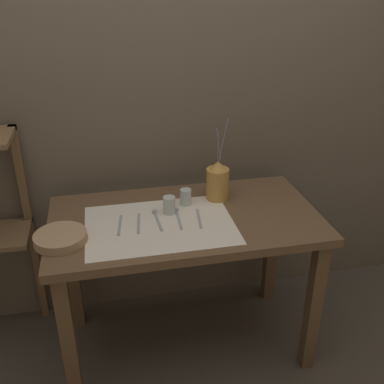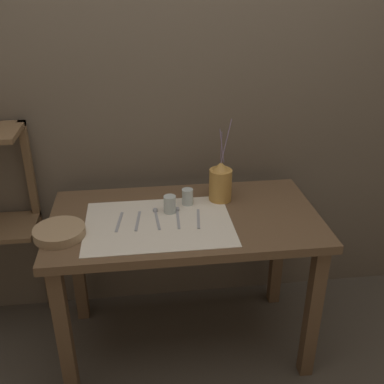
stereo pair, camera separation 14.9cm
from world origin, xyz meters
TOP-DOWN VIEW (x-y plane):
  - ground_plane at (0.00, 0.00)m, footprint 12.00×12.00m
  - stone_wall_back at (0.00, 0.44)m, footprint 7.00×0.06m
  - wooden_table at (0.00, 0.00)m, footprint 1.22×0.66m
  - linen_cloth at (-0.12, -0.06)m, footprint 0.65×0.46m
  - pitcher_with_flowers at (0.19, 0.14)m, footprint 0.11×0.11m
  - wooden_bowl at (-0.54, -0.11)m, footprint 0.22×0.22m
  - glass_tumbler_near at (-0.06, 0.04)m, footprint 0.06×0.06m
  - glass_tumbler_far at (0.03, 0.11)m, footprint 0.05×0.05m
  - fork_outer at (-0.30, -0.02)m, footprint 0.04×0.17m
  - fork_inner at (-0.21, -0.03)m, footprint 0.03×0.17m
  - spoon_inner at (-0.13, 0.02)m, footprint 0.03×0.18m
  - spoon_outer at (-0.03, 0.02)m, footprint 0.03×0.18m
  - knife_center at (0.06, -0.04)m, footprint 0.03×0.17m

SIDE VIEW (x-z plane):
  - ground_plane at x=0.00m, z-range 0.00..0.00m
  - wooden_table at x=0.00m, z-range 0.27..1.03m
  - linen_cloth at x=-0.12m, z-range 0.76..0.76m
  - fork_outer at x=-0.30m, z-range 0.76..0.77m
  - fork_inner at x=-0.21m, z-range 0.76..0.77m
  - knife_center at x=0.06m, z-range 0.76..0.77m
  - spoon_inner at x=-0.13m, z-range 0.75..0.78m
  - spoon_outer at x=-0.03m, z-range 0.75..0.78m
  - wooden_bowl at x=-0.54m, z-range 0.76..0.80m
  - glass_tumbler_far at x=0.03m, z-range 0.76..0.84m
  - glass_tumbler_near at x=-0.06m, z-range 0.76..0.84m
  - pitcher_with_flowers at x=0.19m, z-range 0.65..1.05m
  - stone_wall_back at x=0.00m, z-range 0.00..2.40m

